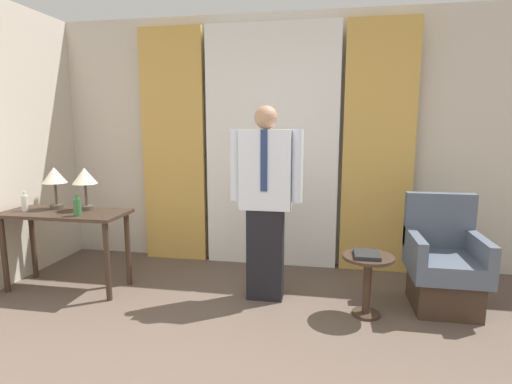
{
  "coord_description": "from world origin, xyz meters",
  "views": [
    {
      "loc": [
        0.6,
        -1.22,
        1.53
      ],
      "look_at": [
        0.02,
        1.98,
        0.99
      ],
      "focal_mm": 28.0,
      "sensor_mm": 36.0,
      "label": 1
    }
  ],
  "objects_px": {
    "bottle_near_edge": "(77,207)",
    "side_table": "(368,275)",
    "armchair": "(443,267)",
    "book": "(367,254)",
    "person": "(266,197)",
    "table_lamp_left": "(54,178)",
    "desk": "(65,225)",
    "table_lamp_right": "(85,179)",
    "bottle_by_lamp": "(25,203)"
  },
  "relations": [
    {
      "from": "table_lamp_left",
      "to": "person",
      "type": "distance_m",
      "value": 2.03
    },
    {
      "from": "desk",
      "to": "bottle_by_lamp",
      "type": "relative_size",
      "value": 6.24
    },
    {
      "from": "desk",
      "to": "table_lamp_right",
      "type": "xyz_separation_m",
      "value": [
        0.16,
        0.11,
        0.42
      ]
    },
    {
      "from": "desk",
      "to": "armchair",
      "type": "bearing_deg",
      "value": 3.62
    },
    {
      "from": "table_lamp_right",
      "to": "side_table",
      "type": "bearing_deg",
      "value": -4.2
    },
    {
      "from": "table_lamp_right",
      "to": "book",
      "type": "xyz_separation_m",
      "value": [
        2.56,
        -0.21,
        -0.52
      ]
    },
    {
      "from": "desk",
      "to": "bottle_near_edge",
      "type": "distance_m",
      "value": 0.34
    },
    {
      "from": "book",
      "to": "desk",
      "type": "bearing_deg",
      "value": 178.01
    },
    {
      "from": "side_table",
      "to": "table_lamp_left",
      "type": "bearing_deg",
      "value": 176.25
    },
    {
      "from": "table_lamp_right",
      "to": "side_table",
      "type": "relative_size",
      "value": 0.79
    },
    {
      "from": "desk",
      "to": "book",
      "type": "xyz_separation_m",
      "value": [
        2.72,
        -0.09,
        -0.1
      ]
    },
    {
      "from": "side_table",
      "to": "desk",
      "type": "bearing_deg",
      "value": 178.4
    },
    {
      "from": "bottle_near_edge",
      "to": "person",
      "type": "relative_size",
      "value": 0.12
    },
    {
      "from": "bottle_near_edge",
      "to": "side_table",
      "type": "distance_m",
      "value": 2.55
    },
    {
      "from": "bottle_near_edge",
      "to": "armchair",
      "type": "xyz_separation_m",
      "value": [
        3.15,
        0.35,
        -0.48
      ]
    },
    {
      "from": "bottle_near_edge",
      "to": "person",
      "type": "xyz_separation_m",
      "value": [
        1.64,
        0.24,
        0.1
      ]
    },
    {
      "from": "person",
      "to": "side_table",
      "type": "relative_size",
      "value": 3.35
    },
    {
      "from": "armchair",
      "to": "side_table",
      "type": "xyz_separation_m",
      "value": [
        -0.65,
        -0.29,
        -0.0
      ]
    },
    {
      "from": "table_lamp_left",
      "to": "bottle_by_lamp",
      "type": "xyz_separation_m",
      "value": [
        -0.22,
        -0.15,
        -0.22
      ]
    },
    {
      "from": "bottle_near_edge",
      "to": "bottle_by_lamp",
      "type": "relative_size",
      "value": 1.06
    },
    {
      "from": "table_lamp_left",
      "to": "bottle_near_edge",
      "type": "distance_m",
      "value": 0.51
    },
    {
      "from": "armchair",
      "to": "table_lamp_right",
      "type": "bearing_deg",
      "value": -178.21
    },
    {
      "from": "bottle_near_edge",
      "to": "bottle_by_lamp",
      "type": "distance_m",
      "value": 0.61
    },
    {
      "from": "side_table",
      "to": "book",
      "type": "height_order",
      "value": "book"
    },
    {
      "from": "person",
      "to": "side_table",
      "type": "distance_m",
      "value": 1.05
    },
    {
      "from": "bottle_by_lamp",
      "to": "armchair",
      "type": "distance_m",
      "value": 3.79
    },
    {
      "from": "person",
      "to": "armchair",
      "type": "relative_size",
      "value": 1.79
    },
    {
      "from": "bottle_near_edge",
      "to": "side_table",
      "type": "relative_size",
      "value": 0.39
    },
    {
      "from": "desk",
      "to": "table_lamp_left",
      "type": "relative_size",
      "value": 2.88
    },
    {
      "from": "table_lamp_left",
      "to": "armchair",
      "type": "xyz_separation_m",
      "value": [
        3.54,
        0.1,
        -0.7
      ]
    },
    {
      "from": "person",
      "to": "book",
      "type": "xyz_separation_m",
      "value": [
        0.85,
        -0.21,
        -0.4
      ]
    },
    {
      "from": "bottle_by_lamp",
      "to": "armchair",
      "type": "height_order",
      "value": "armchair"
    },
    {
      "from": "bottle_near_edge",
      "to": "armchair",
      "type": "bearing_deg",
      "value": 6.26
    },
    {
      "from": "side_table",
      "to": "book",
      "type": "xyz_separation_m",
      "value": [
        -0.02,
        -0.02,
        0.18
      ]
    },
    {
      "from": "desk",
      "to": "bottle_near_edge",
      "type": "relative_size",
      "value": 5.86
    },
    {
      "from": "bottle_near_edge",
      "to": "side_table",
      "type": "height_order",
      "value": "bottle_near_edge"
    },
    {
      "from": "person",
      "to": "table_lamp_right",
      "type": "bearing_deg",
      "value": 179.96
    },
    {
      "from": "armchair",
      "to": "bottle_near_edge",
      "type": "bearing_deg",
      "value": -173.74
    },
    {
      "from": "table_lamp_right",
      "to": "armchair",
      "type": "xyz_separation_m",
      "value": [
        3.22,
        0.1,
        -0.7
      ]
    },
    {
      "from": "person",
      "to": "desk",
      "type": "bearing_deg",
      "value": -176.58
    },
    {
      "from": "book",
      "to": "armchair",
      "type": "bearing_deg",
      "value": 24.91
    },
    {
      "from": "person",
      "to": "side_table",
      "type": "height_order",
      "value": "person"
    },
    {
      "from": "armchair",
      "to": "side_table",
      "type": "height_order",
      "value": "armchair"
    },
    {
      "from": "bottle_by_lamp",
      "to": "side_table",
      "type": "relative_size",
      "value": 0.37
    },
    {
      "from": "armchair",
      "to": "book",
      "type": "distance_m",
      "value": 0.75
    },
    {
      "from": "bottle_near_edge",
      "to": "table_lamp_left",
      "type": "bearing_deg",
      "value": 147.69
    },
    {
      "from": "table_lamp_right",
      "to": "side_table",
      "type": "height_order",
      "value": "table_lamp_right"
    },
    {
      "from": "table_lamp_right",
      "to": "side_table",
      "type": "xyz_separation_m",
      "value": [
        2.57,
        -0.19,
        -0.7
      ]
    },
    {
      "from": "table_lamp_left",
      "to": "side_table",
      "type": "distance_m",
      "value": 2.98
    },
    {
      "from": "table_lamp_left",
      "to": "book",
      "type": "height_order",
      "value": "table_lamp_left"
    }
  ]
}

